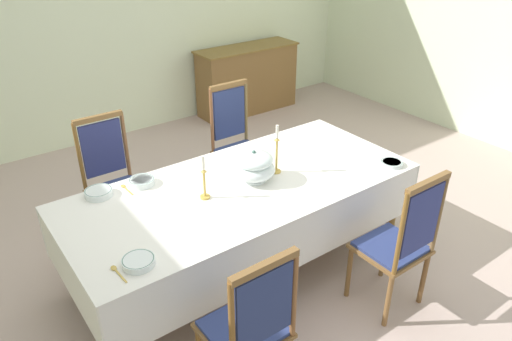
# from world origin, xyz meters

# --- Properties ---
(ground) EXTENTS (7.50, 5.71, 0.04)m
(ground) POSITION_xyz_m (0.00, 0.00, -0.02)
(ground) COLOR #BBA39B
(dining_table) EXTENTS (2.59, 1.14, 0.75)m
(dining_table) POSITION_xyz_m (0.00, -0.19, 0.68)
(dining_table) COLOR brown
(dining_table) RESTS_ON ground
(tablecloth) EXTENTS (2.61, 1.16, 0.42)m
(tablecloth) POSITION_xyz_m (0.00, -0.19, 0.65)
(tablecloth) COLOR white
(tablecloth) RESTS_ON dining_table
(chair_south_a) EXTENTS (0.44, 0.42, 1.06)m
(chair_south_a) POSITION_xyz_m (-0.63, -1.17, 0.55)
(chair_south_a) COLOR brown
(chair_south_a) RESTS_ON ground
(chair_north_a) EXTENTS (0.44, 0.42, 1.09)m
(chair_north_a) POSITION_xyz_m (-0.63, 0.78, 0.56)
(chair_north_a) COLOR brown
(chair_north_a) RESTS_ON ground
(chair_south_b) EXTENTS (0.44, 0.42, 1.09)m
(chair_south_b) POSITION_xyz_m (0.61, -1.17, 0.56)
(chair_south_b) COLOR brown
(chair_south_b) RESTS_ON ground
(chair_north_b) EXTENTS (0.44, 0.42, 1.12)m
(chair_north_b) POSITION_xyz_m (0.61, 0.78, 0.56)
(chair_north_b) COLOR brown
(chair_north_b) RESTS_ON ground
(soup_tureen) EXTENTS (0.32, 0.32, 0.25)m
(soup_tureen) POSITION_xyz_m (0.10, -0.19, 0.88)
(soup_tureen) COLOR white
(soup_tureen) RESTS_ON tablecloth
(candlestick_west) EXTENTS (0.07, 0.07, 0.33)m
(candlestick_west) POSITION_xyz_m (-0.32, -0.19, 0.89)
(candlestick_west) COLOR gold
(candlestick_west) RESTS_ON tablecloth
(candlestick_east) EXTENTS (0.07, 0.07, 0.39)m
(candlestick_east) POSITION_xyz_m (0.32, -0.19, 0.92)
(candlestick_east) COLOR gold
(candlestick_east) RESTS_ON tablecloth
(bowl_near_left) EXTENTS (0.19, 0.19, 0.05)m
(bowl_near_left) POSITION_xyz_m (-0.59, 0.24, 0.78)
(bowl_near_left) COLOR white
(bowl_near_left) RESTS_ON tablecloth
(bowl_near_right) EXTENTS (0.19, 0.19, 0.04)m
(bowl_near_right) POSITION_xyz_m (-0.99, -0.59, 0.78)
(bowl_near_right) COLOR white
(bowl_near_right) RESTS_ON tablecloth
(bowl_far_left) EXTENTS (0.17, 0.17, 0.03)m
(bowl_far_left) POSITION_xyz_m (1.12, -0.64, 0.78)
(bowl_far_left) COLOR white
(bowl_far_left) RESTS_ON tablecloth
(bowl_far_right) EXTENTS (0.19, 0.19, 0.05)m
(bowl_far_right) POSITION_xyz_m (-0.90, 0.27, 0.78)
(bowl_far_right) COLOR white
(bowl_far_right) RESTS_ON tablecloth
(spoon_primary) EXTENTS (0.03, 0.18, 0.01)m
(spoon_primary) POSITION_xyz_m (-0.72, 0.27, 0.76)
(spoon_primary) COLOR gold
(spoon_primary) RESTS_ON tablecloth
(spoon_secondary) EXTENTS (0.03, 0.18, 0.01)m
(spoon_secondary) POSITION_xyz_m (-1.12, -0.56, 0.76)
(spoon_secondary) COLOR gold
(spoon_secondary) RESTS_ON tablecloth
(sideboard) EXTENTS (1.44, 0.48, 0.90)m
(sideboard) POSITION_xyz_m (2.00, 2.58, 0.45)
(sideboard) COLOR brown
(sideboard) RESTS_ON ground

